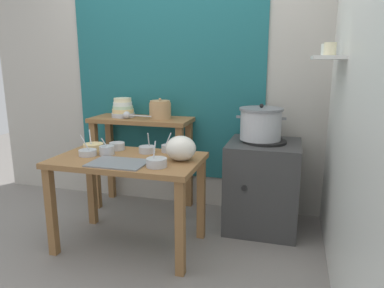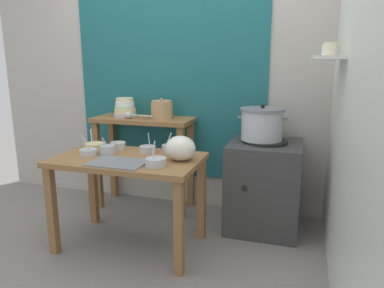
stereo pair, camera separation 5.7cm
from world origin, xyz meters
name	(u,v)px [view 1 (the left image)]	position (x,y,z in m)	size (l,w,h in m)	color
ground_plane	(142,252)	(0.00, 0.00, 0.00)	(9.00, 9.00, 0.00)	gray
wall_back	(192,74)	(0.08, 1.10, 1.30)	(4.40, 0.12, 2.60)	#B2ADA3
wall_right	(353,81)	(1.40, 0.20, 1.30)	(0.30, 3.20, 2.60)	silver
prep_table	(128,172)	(-0.13, 0.08, 0.61)	(1.10, 0.66, 0.72)	olive
back_shelf_table	(142,140)	(-0.34, 0.83, 0.68)	(0.96, 0.40, 0.90)	olive
stove_block	(263,185)	(0.83, 0.70, 0.38)	(0.60, 0.61, 0.78)	#383838
steamer_pot	(261,124)	(0.79, 0.72, 0.92)	(0.41, 0.36, 0.30)	#B7BABF
clay_pot	(160,110)	(-0.15, 0.83, 0.98)	(0.20, 0.20, 0.19)	tan
bowl_stack_enamel	(123,109)	(-0.53, 0.84, 0.98)	(0.22, 0.22, 0.18)	#B7BABF
ladle	(128,115)	(-0.43, 0.74, 0.94)	(0.29, 0.07, 0.07)	#B7BABF
serving_tray	(118,163)	(-0.12, -0.09, 0.72)	(0.40, 0.28, 0.01)	slate
plastic_bag	(181,148)	(0.28, 0.11, 0.81)	(0.22, 0.20, 0.18)	silver
prep_bowl_0	(147,149)	(-0.05, 0.26, 0.75)	(0.13, 0.13, 0.17)	#B7BABF
prep_bowl_1	(168,148)	(0.11, 0.32, 0.75)	(0.11, 0.11, 0.15)	#B7BABF
prep_bowl_2	(107,150)	(-0.32, 0.12, 0.76)	(0.12, 0.12, 0.14)	#B7BABF
prep_bowl_3	(157,162)	(0.17, -0.09, 0.75)	(0.14, 0.14, 0.17)	#B7BABF
prep_bowl_4	(117,146)	(-0.32, 0.28, 0.75)	(0.12, 0.12, 0.06)	#B7BABF
prep_bowl_5	(94,147)	(-0.50, 0.21, 0.75)	(0.16, 0.16, 0.17)	#E5C684
prep_bowl_6	(88,152)	(-0.45, 0.05, 0.75)	(0.13, 0.13, 0.17)	#B7BABF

